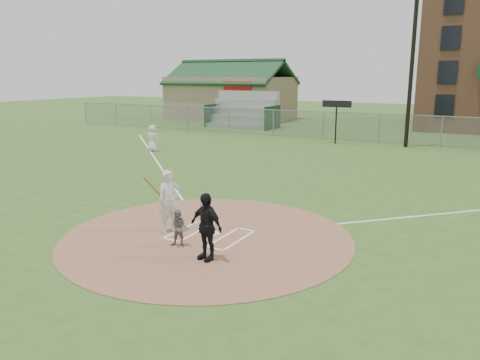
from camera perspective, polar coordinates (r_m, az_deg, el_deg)
The scene contains 14 objects.
ground at distance 13.71m, azimuth -4.04°, elevation -6.92°, with size 140.00×140.00×0.00m, color #345B1F.
dirt_circle at distance 13.71m, azimuth -4.04°, elevation -6.88°, with size 8.40×8.40×0.02m, color #9C6849.
home_plate at distance 13.88m, azimuth -3.41°, elevation -6.52°, with size 0.40×0.40×0.03m, color white.
foul_line_third at distance 25.92m, azimuth -10.11°, elevation 2.27°, with size 0.10×24.00×0.01m, color white.
catcher at distance 12.84m, azimuth -7.49°, elevation -5.87°, with size 0.50×0.39×1.02m, color slate.
umpire at distance 11.79m, azimuth -4.17°, elevation -5.67°, with size 1.02×0.42×1.74m, color black.
ondeck_player at distance 29.32m, azimuth -10.63°, elevation 5.03°, with size 0.78×0.51×1.61m, color silver.
batters_boxes at distance 13.82m, azimuth -3.70°, elevation -6.65°, with size 2.08×1.88×0.01m.
batter_at_plate at distance 13.97m, azimuth -8.59°, elevation -2.56°, with size 0.83×1.10×1.86m.
outfield_fence at distance 33.78m, azimuth 16.57°, elevation 6.07°, with size 56.08×0.08×2.03m.
bleachers at distance 42.22m, azimuth 0.25°, elevation 8.59°, with size 6.08×3.20×3.20m.
clubhouse at distance 50.53m, azimuth -1.09°, elevation 10.16°, with size 12.20×8.71×6.23m.
light_pole at distance 32.31m, azimuth 20.41°, elevation 15.48°, with size 1.20×0.30×12.22m.
scoreboard_sign at distance 32.55m, azimuth 11.69°, elevation 8.52°, with size 2.00×0.10×2.93m.
Camera 1 is at (7.02, -10.85, 4.59)m, focal length 35.00 mm.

